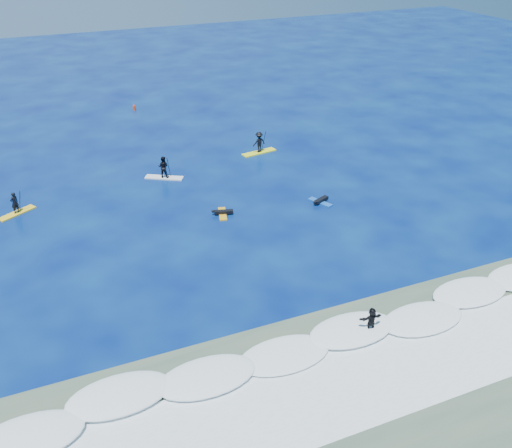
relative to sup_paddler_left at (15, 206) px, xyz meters
name	(u,v)px	position (x,y,z in m)	size (l,w,h in m)	color
ground	(259,247)	(14.27, -11.10, -0.61)	(160.00, 160.00, 0.00)	#040D4F
shallow_water	(381,394)	(14.27, -25.10, -0.60)	(90.00, 13.00, 0.01)	#3D5343
breaking_wave	(336,340)	(14.27, -21.10, -0.61)	(40.00, 6.00, 0.30)	white
whitewater	(369,379)	(14.27, -24.10, -0.61)	(34.00, 5.00, 0.02)	silver
sup_paddler_left	(15,206)	(0.00, 0.00, 0.00)	(2.74, 2.03, 1.95)	yellow
sup_paddler_center	(163,169)	(11.43, 1.89, 0.21)	(3.07, 2.27, 2.19)	silver
sup_paddler_right	(259,144)	(20.77, 3.91, 0.28)	(3.33, 1.32, 2.27)	yellow
prone_paddler_near	(223,213)	(13.64, -5.95, -0.47)	(1.54, 2.02, 0.41)	gold
prone_paddler_far	(320,201)	(21.04, -7.06, -0.47)	(1.51, 2.01, 0.41)	#1651AA
wave_surfer	(371,321)	(16.11, -21.33, 0.22)	(2.07, 0.71, 1.47)	silver
marker_buoy	(134,107)	(13.14, 20.62, -0.28)	(0.32, 0.32, 0.76)	red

